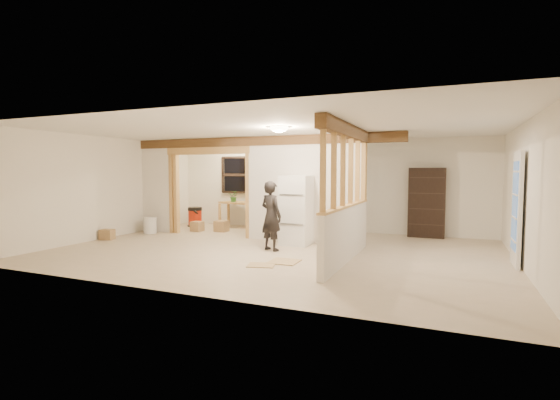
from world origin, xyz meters
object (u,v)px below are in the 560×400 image
at_px(work_table, 241,215).
at_px(shop_vac, 195,217).
at_px(bookshelf, 427,203).
at_px(refrigerator, 296,210).
at_px(woman, 271,216).

xyz_separation_m(work_table, shop_vac, (-1.39, -0.30, -0.09)).
bearing_deg(work_table, shop_vac, -155.59).
bearing_deg(work_table, bookshelf, 14.82).
relative_size(refrigerator, bookshelf, 0.89).
height_order(woman, work_table, woman).
bearing_deg(refrigerator, bookshelf, 39.82).
height_order(woman, bookshelf, bookshelf).
xyz_separation_m(refrigerator, work_table, (-2.48, 1.95, -0.40)).
distance_m(woman, bookshelf, 4.21).
bearing_deg(work_table, refrigerator, -26.19).
relative_size(woman, work_table, 1.20).
distance_m(refrigerator, bookshelf, 3.45).
distance_m(work_table, shop_vac, 1.42).
height_order(refrigerator, work_table, refrigerator).
height_order(woman, shop_vac, woman).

